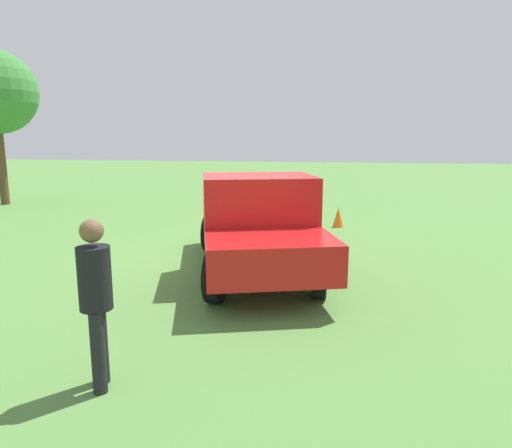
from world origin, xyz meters
The scene contains 4 objects.
ground_plane centered at (0.00, 0.00, 0.00)m, with size 80.00×80.00×0.00m, color #54843D.
pickup_truck centered at (0.67, 0.63, 0.96)m, with size 5.36×3.35×1.84m.
person_bystander centered at (4.90, -0.20, 0.98)m, with size 0.42×0.42×1.73m.
traffic_cone centered at (-4.11, 2.10, 0.28)m, with size 0.32×0.32×0.55m, color orange.
Camera 1 is at (8.75, 2.11, 2.48)m, focal length 31.74 mm.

